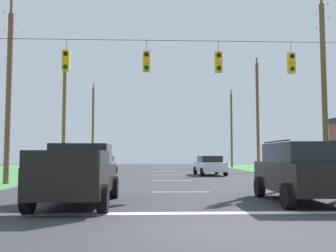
{
  "coord_description": "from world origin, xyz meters",
  "views": [
    {
      "loc": [
        -1.19,
        -8.25,
        1.57
      ],
      "look_at": [
        -0.44,
        10.32,
        3.0
      ],
      "focal_mm": 40.83,
      "sensor_mm": 36.0,
      "label": 1
    }
  ],
  "objects_px": {
    "suv_black": "(301,170)",
    "utility_pole_far_right": "(258,114)",
    "distant_car_crossing_white": "(210,165)",
    "utility_pole_far_left": "(9,92)",
    "utility_pole_near_left": "(232,129)",
    "pickup_truck": "(79,174)",
    "utility_pole_mid_right": "(324,87)",
    "distant_car_oncoming": "(103,164)",
    "utility_pole_distant_left": "(93,126)",
    "utility_pole_distant_right": "(64,116)",
    "overhead_signal_span": "(180,98)"
  },
  "relations": [
    {
      "from": "distant_car_crossing_white",
      "to": "suv_black",
      "type": "bearing_deg",
      "value": -88.5
    },
    {
      "from": "distant_car_crossing_white",
      "to": "utility_pole_mid_right",
      "type": "height_order",
      "value": "utility_pole_mid_right"
    },
    {
      "from": "utility_pole_far_right",
      "to": "utility_pole_distant_right",
      "type": "height_order",
      "value": "utility_pole_far_right"
    },
    {
      "from": "distant_car_oncoming",
      "to": "utility_pole_near_left",
      "type": "height_order",
      "value": "utility_pole_near_left"
    },
    {
      "from": "pickup_truck",
      "to": "distant_car_oncoming",
      "type": "relative_size",
      "value": 1.23
    },
    {
      "from": "distant_car_crossing_white",
      "to": "distant_car_oncoming",
      "type": "xyz_separation_m",
      "value": [
        -8.76,
        2.69,
        0.0
      ]
    },
    {
      "from": "distant_car_oncoming",
      "to": "utility_pole_distant_right",
      "type": "relative_size",
      "value": 0.41
    },
    {
      "from": "suv_black",
      "to": "distant_car_oncoming",
      "type": "height_order",
      "value": "suv_black"
    },
    {
      "from": "distant_car_oncoming",
      "to": "distant_car_crossing_white",
      "type": "bearing_deg",
      "value": -17.06
    },
    {
      "from": "pickup_truck",
      "to": "utility_pole_distant_left",
      "type": "bearing_deg",
      "value": 98.24
    },
    {
      "from": "distant_car_crossing_white",
      "to": "utility_pole_far_left",
      "type": "bearing_deg",
      "value": -144.07
    },
    {
      "from": "suv_black",
      "to": "utility_pole_mid_right",
      "type": "height_order",
      "value": "utility_pole_mid_right"
    },
    {
      "from": "pickup_truck",
      "to": "utility_pole_distant_left",
      "type": "height_order",
      "value": "utility_pole_distant_left"
    },
    {
      "from": "utility_pole_distant_right",
      "to": "pickup_truck",
      "type": "bearing_deg",
      "value": -75.77
    },
    {
      "from": "pickup_truck",
      "to": "utility_pole_distant_right",
      "type": "xyz_separation_m",
      "value": [
        -5.82,
        22.93,
        4.19
      ]
    },
    {
      "from": "overhead_signal_span",
      "to": "utility_pole_near_left",
      "type": "relative_size",
      "value": 1.71
    },
    {
      "from": "utility_pole_far_right",
      "to": "overhead_signal_span",
      "type": "bearing_deg",
      "value": -115.18
    },
    {
      "from": "distant_car_crossing_white",
      "to": "utility_pole_mid_right",
      "type": "distance_m",
      "value": 10.93
    },
    {
      "from": "pickup_truck",
      "to": "utility_pole_mid_right",
      "type": "relative_size",
      "value": 0.48
    },
    {
      "from": "utility_pole_far_left",
      "to": "utility_pole_distant_right",
      "type": "relative_size",
      "value": 0.95
    },
    {
      "from": "overhead_signal_span",
      "to": "distant_car_crossing_white",
      "type": "relative_size",
      "value": 3.95
    },
    {
      "from": "overhead_signal_span",
      "to": "utility_pole_mid_right",
      "type": "bearing_deg",
      "value": 29.51
    },
    {
      "from": "suv_black",
      "to": "utility_pole_distant_left",
      "type": "relative_size",
      "value": 0.43
    },
    {
      "from": "utility_pole_near_left",
      "to": "utility_pole_far_left",
      "type": "height_order",
      "value": "utility_pole_far_left"
    },
    {
      "from": "distant_car_crossing_white",
      "to": "overhead_signal_span",
      "type": "bearing_deg",
      "value": -104.11
    },
    {
      "from": "suv_black",
      "to": "utility_pole_far_right",
      "type": "height_order",
      "value": "utility_pole_far_right"
    },
    {
      "from": "distant_car_crossing_white",
      "to": "utility_pole_far_right",
      "type": "bearing_deg",
      "value": 45.55
    },
    {
      "from": "distant_car_crossing_white",
      "to": "utility_pole_distant_left",
      "type": "distance_m",
      "value": 24.35
    },
    {
      "from": "utility_pole_far_right",
      "to": "utility_pole_far_left",
      "type": "relative_size",
      "value": 1.07
    },
    {
      "from": "distant_car_oncoming",
      "to": "utility_pole_far_left",
      "type": "xyz_separation_m",
      "value": [
        -3.7,
        -11.71,
        4.24
      ]
    },
    {
      "from": "pickup_truck",
      "to": "distant_car_oncoming",
      "type": "bearing_deg",
      "value": 95.21
    },
    {
      "from": "utility_pole_far_right",
      "to": "utility_pole_distant_left",
      "type": "distance_m",
      "value": 23.25
    },
    {
      "from": "overhead_signal_span",
      "to": "utility_pole_far_left",
      "type": "distance_m",
      "value": 10.05
    },
    {
      "from": "overhead_signal_span",
      "to": "suv_black",
      "type": "xyz_separation_m",
      "value": [
        3.74,
        -4.43,
        -3.09
      ]
    },
    {
      "from": "pickup_truck",
      "to": "utility_pole_far_left",
      "type": "xyz_separation_m",
      "value": [
        -5.56,
        8.68,
        4.06
      ]
    },
    {
      "from": "distant_car_oncoming",
      "to": "utility_pole_near_left",
      "type": "xyz_separation_m",
      "value": [
        14.56,
        16.58,
        4.22
      ]
    },
    {
      "from": "overhead_signal_span",
      "to": "distant_car_oncoming",
      "type": "distance_m",
      "value": 16.99
    },
    {
      "from": "utility_pole_mid_right",
      "to": "pickup_truck",
      "type": "bearing_deg",
      "value": -142.31
    },
    {
      "from": "utility_pole_mid_right",
      "to": "utility_pole_distant_left",
      "type": "bearing_deg",
      "value": 122.67
    },
    {
      "from": "utility_pole_far_left",
      "to": "distant_car_oncoming",
      "type": "bearing_deg",
      "value": 72.48
    },
    {
      "from": "overhead_signal_span",
      "to": "utility_pole_near_left",
      "type": "distance_m",
      "value": 33.57
    },
    {
      "from": "pickup_truck",
      "to": "utility_pole_far_left",
      "type": "bearing_deg",
      "value": 122.64
    },
    {
      "from": "distant_car_oncoming",
      "to": "utility_pole_distant_left",
      "type": "relative_size",
      "value": 0.4
    },
    {
      "from": "distant_car_oncoming",
      "to": "utility_pole_mid_right",
      "type": "relative_size",
      "value": 0.39
    },
    {
      "from": "overhead_signal_span",
      "to": "utility_pole_distant_left",
      "type": "relative_size",
      "value": 1.57
    },
    {
      "from": "utility_pole_mid_right",
      "to": "utility_pole_far_right",
      "type": "relative_size",
      "value": 1.04
    },
    {
      "from": "distant_car_oncoming",
      "to": "utility_pole_near_left",
      "type": "distance_m",
      "value": 22.46
    },
    {
      "from": "utility_pole_distant_right",
      "to": "utility_pole_distant_left",
      "type": "relative_size",
      "value": 0.96
    },
    {
      "from": "utility_pole_near_left",
      "to": "utility_pole_far_left",
      "type": "bearing_deg",
      "value": -122.84
    },
    {
      "from": "utility_pole_far_left",
      "to": "utility_pole_distant_right",
      "type": "distance_m",
      "value": 14.25
    }
  ]
}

